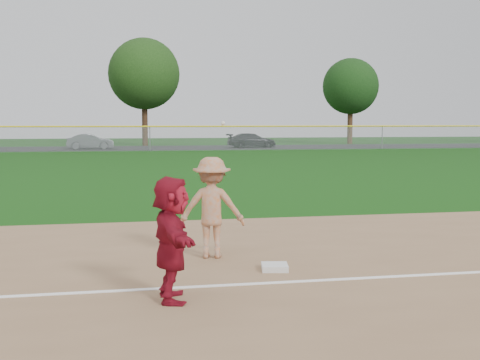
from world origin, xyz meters
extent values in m
plane|color=#11410C|center=(0.00, 0.00, 0.00)|extent=(160.00, 160.00, 0.00)
cube|color=white|center=(0.00, -0.80, 0.03)|extent=(60.00, 0.10, 0.01)
cube|color=black|center=(0.00, 46.00, 0.01)|extent=(120.00, 10.00, 0.01)
cube|color=silver|center=(0.26, -0.05, 0.07)|extent=(0.47, 0.47, 0.09)
imported|color=maroon|center=(-1.45, -1.36, 0.83)|extent=(0.49, 1.51, 1.63)
imported|color=#56595E|center=(-4.94, 44.76, 0.67)|extent=(4.05, 1.54, 1.32)
imported|color=black|center=(9.48, 45.09, 0.67)|extent=(4.63, 2.11, 1.31)
imported|color=#9A9A9D|center=(-0.58, 1.04, 0.88)|extent=(1.23, 0.88, 1.73)
sphere|color=silver|center=(-0.44, 0.69, 2.32)|extent=(0.07, 0.07, 0.07)
plane|color=#999EA0|center=(0.00, 40.00, 1.00)|extent=(110.00, 0.00, 110.00)
cylinder|color=yellow|center=(0.00, 40.00, 2.00)|extent=(110.00, 0.12, 0.12)
cylinder|color=gray|center=(0.00, 40.00, 1.00)|extent=(0.08, 0.08, 2.00)
cylinder|color=gray|center=(20.00, 40.00, 1.00)|extent=(0.08, 0.08, 2.00)
cylinder|color=#342013|center=(0.00, 51.50, 2.05)|extent=(0.56, 0.56, 4.10)
sphere|color=#193810|center=(0.00, 51.50, 7.08)|extent=(7.00, 7.00, 7.00)
cylinder|color=#3E2616|center=(22.00, 52.80, 1.82)|extent=(0.56, 0.56, 3.64)
sphere|color=black|center=(22.00, 52.80, 6.19)|extent=(6.00, 6.00, 6.00)
camera|label=1|loc=(-2.03, -9.05, 2.33)|focal=45.00mm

